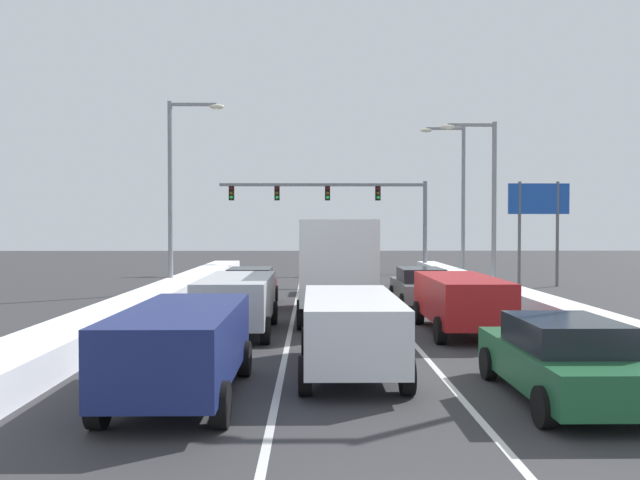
{
  "coord_description": "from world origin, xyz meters",
  "views": [
    {
      "loc": [
        -1.04,
        -5.46,
        3.17
      ],
      "look_at": [
        -0.61,
        28.51,
        2.41
      ],
      "focal_mm": 35.11,
      "sensor_mm": 36.0,
      "label": 1
    }
  ],
  "objects_px": {
    "suv_silver_left_lane_second": "(237,299)",
    "street_lamp_left_mid": "(177,180)",
    "suv_white_center_lane_nearest": "(351,327)",
    "roadside_sign_right": "(539,210)",
    "sedan_green_right_lane_nearest": "(562,359)",
    "suv_red_right_lane_second": "(461,299)",
    "street_lamp_right_mid": "(486,191)",
    "sedan_maroon_left_lane_third": "(251,287)",
    "street_lamp_right_far": "(458,189)",
    "traffic_light_gantry": "(347,201)",
    "sedan_black_center_lane_third": "(335,276)",
    "suv_navy_left_lane_nearest": "(182,343)",
    "box_truck_center_lane_second": "(335,263)",
    "sedan_gray_right_lane_third": "(420,287)"
  },
  "relations": [
    {
      "from": "box_truck_center_lane_second",
      "to": "street_lamp_left_mid",
      "type": "relative_size",
      "value": 0.8
    },
    {
      "from": "suv_white_center_lane_nearest",
      "to": "street_lamp_left_mid",
      "type": "distance_m",
      "value": 18.25
    },
    {
      "from": "box_truck_center_lane_second",
      "to": "suv_silver_left_lane_second",
      "type": "relative_size",
      "value": 1.47
    },
    {
      "from": "suv_white_center_lane_nearest",
      "to": "box_truck_center_lane_second",
      "type": "distance_m",
      "value": 8.23
    },
    {
      "from": "street_lamp_left_mid",
      "to": "roadside_sign_right",
      "type": "xyz_separation_m",
      "value": [
        18.21,
        3.06,
        -1.32
      ]
    },
    {
      "from": "suv_white_center_lane_nearest",
      "to": "roadside_sign_right",
      "type": "height_order",
      "value": "roadside_sign_right"
    },
    {
      "from": "sedan_black_center_lane_third",
      "to": "street_lamp_right_mid",
      "type": "relative_size",
      "value": 0.56
    },
    {
      "from": "sedan_green_right_lane_nearest",
      "to": "sedan_maroon_left_lane_third",
      "type": "distance_m",
      "value": 15.25
    },
    {
      "from": "sedan_black_center_lane_third",
      "to": "street_lamp_left_mid",
      "type": "xyz_separation_m",
      "value": [
        -7.47,
        -0.36,
        4.58
      ]
    },
    {
      "from": "suv_white_center_lane_nearest",
      "to": "suv_silver_left_lane_second",
      "type": "bearing_deg",
      "value": 120.94
    },
    {
      "from": "suv_white_center_lane_nearest",
      "to": "sedan_black_center_lane_third",
      "type": "bearing_deg",
      "value": 88.98
    },
    {
      "from": "suv_red_right_lane_second",
      "to": "roadside_sign_right",
      "type": "height_order",
      "value": "roadside_sign_right"
    },
    {
      "from": "sedan_gray_right_lane_third",
      "to": "suv_silver_left_lane_second",
      "type": "bearing_deg",
      "value": -135.82
    },
    {
      "from": "sedan_gray_right_lane_third",
      "to": "street_lamp_right_mid",
      "type": "height_order",
      "value": "street_lamp_right_mid"
    },
    {
      "from": "suv_red_right_lane_second",
      "to": "suv_navy_left_lane_nearest",
      "type": "height_order",
      "value": "same"
    },
    {
      "from": "sedan_green_right_lane_nearest",
      "to": "traffic_light_gantry",
      "type": "bearing_deg",
      "value": 94.02
    },
    {
      "from": "sedan_black_center_lane_third",
      "to": "street_lamp_right_mid",
      "type": "bearing_deg",
      "value": -4.8
    },
    {
      "from": "suv_red_right_lane_second",
      "to": "sedan_black_center_lane_third",
      "type": "distance_m",
      "value": 12.01
    },
    {
      "from": "suv_red_right_lane_second",
      "to": "sedan_gray_right_lane_third",
      "type": "xyz_separation_m",
      "value": [
        -0.1,
        6.36,
        -0.25
      ]
    },
    {
      "from": "box_truck_center_lane_second",
      "to": "traffic_light_gantry",
      "type": "distance_m",
      "value": 20.89
    },
    {
      "from": "suv_red_right_lane_second",
      "to": "suv_silver_left_lane_second",
      "type": "height_order",
      "value": "same"
    },
    {
      "from": "sedan_black_center_lane_third",
      "to": "street_lamp_right_mid",
      "type": "xyz_separation_m",
      "value": [
        7.08,
        -0.59,
        4.07
      ]
    },
    {
      "from": "suv_white_center_lane_nearest",
      "to": "roadside_sign_right",
      "type": "xyz_separation_m",
      "value": [
        11.04,
        19.27,
        3.0
      ]
    },
    {
      "from": "suv_silver_left_lane_second",
      "to": "street_lamp_left_mid",
      "type": "relative_size",
      "value": 0.54
    },
    {
      "from": "sedan_maroon_left_lane_third",
      "to": "traffic_light_gantry",
      "type": "xyz_separation_m",
      "value": [
        4.8,
        17.36,
        4.12
      ]
    },
    {
      "from": "street_lamp_right_mid",
      "to": "street_lamp_left_mid",
      "type": "height_order",
      "value": "street_lamp_left_mid"
    },
    {
      "from": "sedan_green_right_lane_nearest",
      "to": "suv_navy_left_lane_nearest",
      "type": "relative_size",
      "value": 0.92
    },
    {
      "from": "suv_red_right_lane_second",
      "to": "box_truck_center_lane_second",
      "type": "height_order",
      "value": "box_truck_center_lane_second"
    },
    {
      "from": "sedan_green_right_lane_nearest",
      "to": "sedan_black_center_lane_third",
      "type": "height_order",
      "value": "same"
    },
    {
      "from": "suv_silver_left_lane_second",
      "to": "sedan_maroon_left_lane_third",
      "type": "bearing_deg",
      "value": 92.1
    },
    {
      "from": "traffic_light_gantry",
      "to": "roadside_sign_right",
      "type": "bearing_deg",
      "value": -45.04
    },
    {
      "from": "suv_navy_left_lane_nearest",
      "to": "street_lamp_right_mid",
      "type": "height_order",
      "value": "street_lamp_right_mid"
    },
    {
      "from": "box_truck_center_lane_second",
      "to": "sedan_black_center_lane_third",
      "type": "height_order",
      "value": "box_truck_center_lane_second"
    },
    {
      "from": "suv_red_right_lane_second",
      "to": "suv_navy_left_lane_nearest",
      "type": "xyz_separation_m",
      "value": [
        -6.78,
        -6.91,
        0.0
      ]
    },
    {
      "from": "suv_red_right_lane_second",
      "to": "traffic_light_gantry",
      "type": "distance_m",
      "value": 24.18
    },
    {
      "from": "sedan_maroon_left_lane_third",
      "to": "street_lamp_right_far",
      "type": "xyz_separation_m",
      "value": [
        11.0,
        11.87,
        4.58
      ]
    },
    {
      "from": "sedan_black_center_lane_third",
      "to": "street_lamp_right_far",
      "type": "bearing_deg",
      "value": 42.17
    },
    {
      "from": "sedan_maroon_left_lane_third",
      "to": "street_lamp_right_mid",
      "type": "height_order",
      "value": "street_lamp_right_mid"
    },
    {
      "from": "suv_white_center_lane_nearest",
      "to": "street_lamp_right_mid",
      "type": "height_order",
      "value": "street_lamp_right_mid"
    },
    {
      "from": "sedan_black_center_lane_third",
      "to": "roadside_sign_right",
      "type": "xyz_separation_m",
      "value": [
        10.75,
        2.7,
        3.25
      ]
    },
    {
      "from": "suv_silver_left_lane_second",
      "to": "sedan_maroon_left_lane_third",
      "type": "xyz_separation_m",
      "value": [
        -0.23,
        6.38,
        -0.25
      ]
    },
    {
      "from": "sedan_green_right_lane_nearest",
      "to": "suv_silver_left_lane_second",
      "type": "xyz_separation_m",
      "value": [
        -6.74,
        7.18,
        0.25
      ]
    },
    {
      "from": "sedan_gray_right_lane_third",
      "to": "traffic_light_gantry",
      "type": "xyz_separation_m",
      "value": [
        -1.94,
        17.42,
        4.12
      ]
    },
    {
      "from": "suv_red_right_lane_second",
      "to": "sedan_black_center_lane_third",
      "type": "height_order",
      "value": "suv_red_right_lane_second"
    },
    {
      "from": "suv_navy_left_lane_nearest",
      "to": "traffic_light_gantry",
      "type": "xyz_separation_m",
      "value": [
        4.74,
        30.69,
        3.87
      ]
    },
    {
      "from": "sedan_green_right_lane_nearest",
      "to": "roadside_sign_right",
      "type": "xyz_separation_m",
      "value": [
        7.34,
        21.39,
        3.25
      ]
    },
    {
      "from": "traffic_light_gantry",
      "to": "roadside_sign_right",
      "type": "relative_size",
      "value": 2.55
    },
    {
      "from": "suv_white_center_lane_nearest",
      "to": "suv_red_right_lane_second",
      "type": "bearing_deg",
      "value": 54.62
    },
    {
      "from": "suv_silver_left_lane_second",
      "to": "roadside_sign_right",
      "type": "height_order",
      "value": "roadside_sign_right"
    },
    {
      "from": "suv_red_right_lane_second",
      "to": "suv_white_center_lane_nearest",
      "type": "xyz_separation_m",
      "value": [
        -3.56,
        -5.02,
        0.0
      ]
    }
  ]
}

